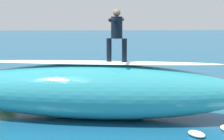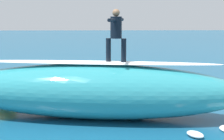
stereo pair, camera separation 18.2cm
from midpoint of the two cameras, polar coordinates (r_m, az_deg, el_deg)
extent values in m
plane|color=#145175|center=(13.51, -2.11, -5.14)|extent=(120.00, 120.00, 0.00)
ellipsoid|color=teal|center=(11.30, -3.11, -3.41)|extent=(9.52, 3.56, 1.75)
ellipsoid|color=white|center=(11.14, -3.15, 1.19)|extent=(7.93, 1.93, 0.08)
ellipsoid|color=#EAE5C6|center=(11.06, 0.28, 1.11)|extent=(2.06, 1.08, 0.07)
cylinder|color=black|center=(11.07, -0.95, 3.23)|extent=(0.16, 0.16, 0.74)
cylinder|color=black|center=(10.95, 1.53, 3.16)|extent=(0.16, 0.16, 0.74)
cylinder|color=black|center=(10.96, 0.29, 6.86)|extent=(0.44, 0.44, 0.67)
sphere|color=#936B4C|center=(10.95, 0.29, 9.21)|extent=(0.23, 0.23, 0.23)
cylinder|color=black|center=(10.49, -0.38, 8.05)|extent=(0.28, 0.60, 0.11)
cylinder|color=black|center=(11.41, 0.89, 8.12)|extent=(0.28, 0.60, 0.11)
ellipsoid|color=yellow|center=(14.05, -0.97, -4.43)|extent=(2.06, 1.19, 0.07)
cylinder|color=black|center=(14.01, -0.97, -3.68)|extent=(0.92, 0.58, 0.31)
sphere|color=tan|center=(14.19, 1.05, -3.26)|extent=(0.22, 0.22, 0.22)
cylinder|color=black|center=(13.69, -3.97, -4.37)|extent=(0.73, 0.37, 0.14)
cylinder|color=black|center=(13.86, -4.20, -4.20)|extent=(0.73, 0.37, 0.14)
sphere|color=yellow|center=(13.63, -17.09, -3.90)|extent=(0.70, 0.70, 0.70)
cylinder|color=#262626|center=(13.51, -17.21, -1.42)|extent=(0.07, 0.07, 0.49)
ellipsoid|color=white|center=(11.87, 3.36, -6.77)|extent=(0.73, 0.74, 0.15)
ellipsoid|color=white|center=(10.03, 12.95, -10.00)|extent=(0.57, 0.66, 0.15)
camera|label=1|loc=(0.09, -90.42, -0.07)|focal=56.78mm
camera|label=2|loc=(0.09, 89.58, 0.07)|focal=56.78mm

